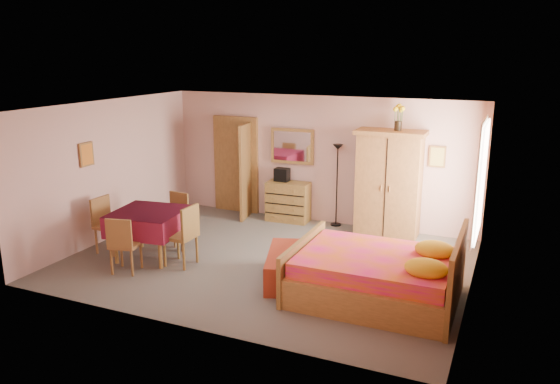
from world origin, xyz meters
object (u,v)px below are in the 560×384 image
at_px(stereo, 282,175).
at_px(sunflower_vase, 399,117).
at_px(chest_of_drawers, 288,202).
at_px(bed, 376,263).
at_px(floor_lamp, 337,185).
at_px(chair_north, 173,219).
at_px(chair_east, 180,235).
at_px(bench, 284,266).
at_px(dining_table, 150,234).
at_px(chair_west, 110,225).
at_px(chair_south, 126,244).
at_px(wall_mirror, 292,146).
at_px(wardrobe, 389,183).

distance_m(stereo, sunflower_vase, 2.71).
xyz_separation_m(chest_of_drawers, bed, (2.58, -2.90, 0.12)).
distance_m(floor_lamp, chair_north, 3.31).
distance_m(chair_north, chair_east, 1.10).
bearing_deg(bench, dining_table, -179.21).
relative_size(chest_of_drawers, stereo, 3.00).
height_order(dining_table, chair_west, chair_west).
xyz_separation_m(stereo, sunflower_vase, (2.37, -0.07, 1.31)).
relative_size(dining_table, chair_south, 1.21).
height_order(chest_of_drawers, wall_mirror, wall_mirror).
bearing_deg(wardrobe, stereo, 177.31).
bearing_deg(chair_east, chair_north, 42.28).
relative_size(floor_lamp, chair_south, 1.78).
relative_size(sunflower_vase, bench, 0.36).
bearing_deg(chest_of_drawers, chair_east, -105.62).
bearing_deg(wardrobe, chair_south, -134.82).
distance_m(floor_lamp, bench, 3.02).
bearing_deg(chair_west, chair_east, 91.97).
distance_m(stereo, bench, 3.26).
xyz_separation_m(wall_mirror, chair_west, (-2.14, -3.16, -1.06)).
distance_m(wall_mirror, chair_south, 4.13).
bearing_deg(chair_south, bench, 2.73).
relative_size(chair_south, chair_north, 1.01).
relative_size(wall_mirror, bed, 0.40).
relative_size(bench, dining_table, 1.19).
xyz_separation_m(chest_of_drawers, chair_west, (-2.14, -2.95, 0.08)).
relative_size(stereo, floor_lamp, 0.18).
bearing_deg(dining_table, chair_west, -174.77).
distance_m(wardrobe, chair_west, 5.16).
bearing_deg(stereo, wall_mirror, 45.43).
relative_size(wall_mirror, dining_table, 0.82).
bearing_deg(wall_mirror, chair_north, -123.80).
distance_m(bed, chair_west, 4.72).
relative_size(wall_mirror, chair_west, 0.94).
distance_m(stereo, chair_south, 3.81).
bearing_deg(wardrobe, bed, -80.99).
bearing_deg(dining_table, chest_of_drawers, 64.69).
height_order(chest_of_drawers, bed, bed).
relative_size(wall_mirror, stereo, 3.17).
height_order(wall_mirror, sunflower_vase, sunflower_vase).
bearing_deg(bench, chair_west, -178.16).
height_order(stereo, chair_east, stereo).
distance_m(floor_lamp, sunflower_vase, 1.88).
bearing_deg(bed, stereo, 132.81).
bearing_deg(sunflower_vase, bench, -110.71).
relative_size(chest_of_drawers, chair_west, 0.89).
height_order(floor_lamp, dining_table, floor_lamp).
relative_size(chest_of_drawers, bench, 0.65).
relative_size(chair_west, chair_east, 0.96).
xyz_separation_m(dining_table, chair_north, (-0.04, 0.76, 0.05)).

